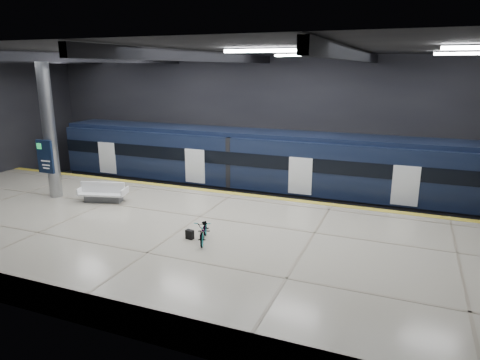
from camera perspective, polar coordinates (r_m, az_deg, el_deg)
The scene contains 10 objects.
ground at distance 19.80m, azimuth -3.97°, elevation -6.96°, with size 30.00×30.00×0.00m, color black.
room_shell at distance 18.47m, azimuth -4.28°, elevation 9.76°, with size 30.10×16.10×8.05m.
platform at distance 17.55m, azimuth -7.58°, elevation -8.06°, with size 30.00×11.00×1.10m, color #B3A998.
safety_strip at distance 21.81m, azimuth -0.88°, elevation -1.78°, with size 30.00×0.40×0.01m, color gold.
rails at distance 24.55m, azimuth 1.62°, elevation -2.38°, with size 30.00×1.52×0.16m.
train at distance 23.47m, azimuth 6.03°, elevation 1.74°, with size 29.40×2.84×3.79m.
bench at distance 21.41m, azimuth -17.75°, elevation -1.88°, with size 2.38×1.46×0.98m.
bicycle at distance 15.86m, azimuth -4.83°, elevation -6.65°, with size 0.59×1.69×0.89m, color #99999E.
pannier_bag at distance 16.22m, azimuth -6.72°, elevation -7.22°, with size 0.30×0.18×0.35m, color black.
info_column at distance 22.53m, azimuth -24.16°, elevation 6.20°, with size 0.90×0.78×6.90m.
Camera 1 is at (8.11, -16.51, 7.33)m, focal length 32.00 mm.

